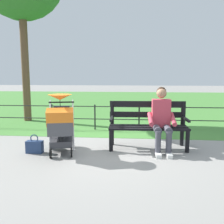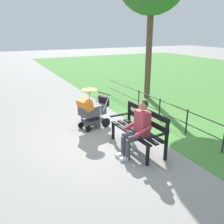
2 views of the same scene
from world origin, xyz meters
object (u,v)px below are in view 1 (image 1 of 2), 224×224
person_on_bench (162,118)px  handbag (35,146)px  stroller (61,123)px  park_bench (148,123)px

person_on_bench → handbag: (2.47, 0.36, -0.55)m
stroller → handbag: bearing=4.0°
stroller → handbag: (0.53, 0.04, -0.47)m
handbag → stroller: bearing=-176.0°
handbag → person_on_bench: bearing=-171.7°
park_bench → person_on_bench: bearing=139.0°
person_on_bench → stroller: 1.97m
park_bench → handbag: bearing=14.8°
stroller → park_bench: bearing=-162.0°
park_bench → handbag: 2.32m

